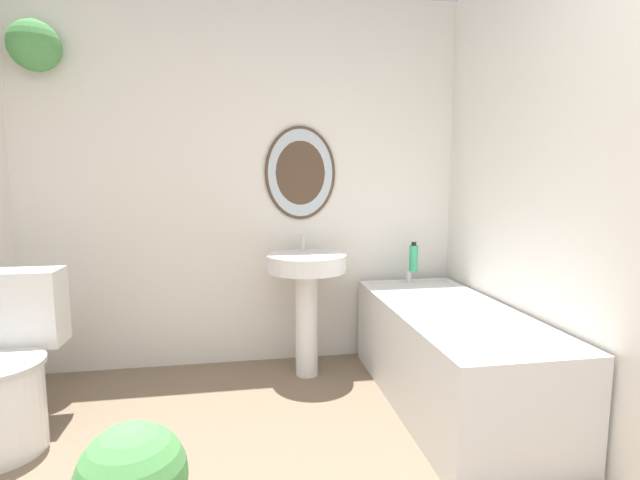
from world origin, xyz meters
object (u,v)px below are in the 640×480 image
(shampoo_bottle, at_px, (414,258))
(bathtub, at_px, (450,354))
(toilet, at_px, (5,373))
(pedestal_sink, at_px, (306,284))

(shampoo_bottle, bearing_deg, bathtub, -92.16)
(toilet, height_order, bathtub, toilet)
(bathtub, bearing_deg, shampoo_bottle, 87.84)
(toilet, distance_m, shampoo_bottle, 2.34)
(toilet, relative_size, pedestal_sink, 0.90)
(pedestal_sink, distance_m, shampoo_bottle, 0.76)
(pedestal_sink, bearing_deg, shampoo_bottle, 9.16)
(toilet, xyz_separation_m, pedestal_sink, (1.48, 0.51, 0.25))
(toilet, relative_size, bathtub, 0.52)
(toilet, bearing_deg, pedestal_sink, 19.01)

